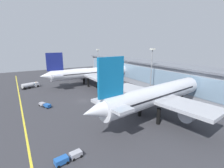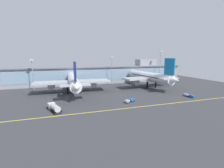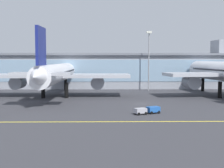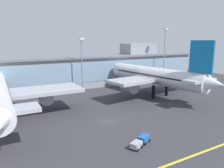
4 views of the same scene
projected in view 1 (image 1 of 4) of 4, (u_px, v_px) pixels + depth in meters
ground_plane at (82, 101)px, 68.65m from camera, size 194.85×194.85×0.00m
taxiway_centreline_stripe at (22, 112)px, 57.69m from camera, size 155.88×0.50×0.01m
terminal_building at (160, 75)px, 86.93m from camera, size 142.18×14.00×18.61m
airliner_near_left at (91, 73)px, 94.33m from camera, size 43.62×54.37×18.68m
airliner_near_right at (156, 95)px, 51.67m from camera, size 37.76×51.05×20.05m
fuel_tanker_truck at (31, 85)px, 88.44m from camera, size 5.59×9.32×2.90m
baggage_tug_near at (68, 158)px, 33.17m from camera, size 2.50×5.76×1.40m
service_truck_far at (45, 105)px, 61.81m from camera, size 5.71×3.83×1.40m
apron_light_mast_west at (152, 64)px, 76.42m from camera, size 1.80×1.80×20.98m
apron_light_mast_centre at (98, 58)px, 120.43m from camera, size 1.80×1.80×19.33m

